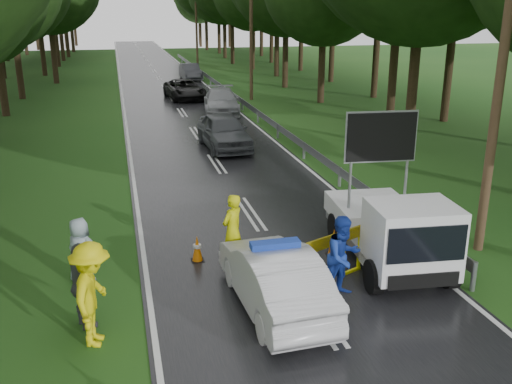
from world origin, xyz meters
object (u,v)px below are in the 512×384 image
object	(u,v)px
barrier	(319,251)
queue_car_first	(224,131)
queue_car_fourth	(190,72)
queue_car_second	(221,101)
police_sedan	(275,278)
civilian	(343,257)
work_truck	(393,229)
queue_car_third	(184,89)
officer	(232,230)

from	to	relation	value
barrier	queue_car_first	world-z (taller)	queue_car_first
barrier	queue_car_fourth	size ratio (longest dim) A/B	0.62
queue_car_second	police_sedan	bearing A→B (deg)	-89.97
police_sedan	queue_car_first	world-z (taller)	queue_car_first
civilian	queue_car_second	xyz separation A→B (m)	(1.49, 22.81, -0.21)
work_truck	queue_car_third	size ratio (longest dim) A/B	0.97
work_truck	police_sedan	bearing A→B (deg)	-153.53
queue_car_fourth	queue_car_second	bearing A→B (deg)	-92.70
work_truck	officer	xyz separation A→B (m)	(-3.73, 1.01, -0.07)
barrier	queue_car_fourth	bearing A→B (deg)	62.04
officer	queue_car_first	bearing A→B (deg)	-139.88
civilian	queue_car_first	xyz separation A→B (m)	(0.03, 14.11, -0.15)
police_sedan	queue_car_second	size ratio (longest dim) A/B	0.85
police_sedan	queue_car_fourth	distance (m)	39.79
police_sedan	queue_car_fourth	world-z (taller)	police_sedan
work_truck	queue_car_first	xyz separation A→B (m)	(-1.69, 12.99, -0.20)
civilian	queue_car_second	size ratio (longest dim) A/B	0.37
officer	queue_car_first	xyz separation A→B (m)	(2.03, 11.97, -0.12)
work_truck	queue_car_second	world-z (taller)	work_truck
queue_car_first	queue_car_third	xyz separation A→B (m)	(-0.00, 14.71, -0.11)
civilian	barrier	bearing A→B (deg)	107.34
work_truck	queue_car_fourth	size ratio (longest dim) A/B	1.11
queue_car_first	queue_car_second	bearing A→B (deg)	77.55
queue_car_first	queue_car_third	distance (m)	14.71
police_sedan	queue_car_first	bearing A→B (deg)	-99.63
officer	civilian	bearing A→B (deg)	92.95
police_sedan	civilian	distance (m)	1.60
police_sedan	civilian	world-z (taller)	civilian
work_truck	civilian	size ratio (longest dim) A/B	2.52
police_sedan	civilian	size ratio (longest dim) A/B	2.28
civilian	officer	bearing A→B (deg)	113.81
police_sedan	work_truck	distance (m)	3.55
queue_car_first	queue_car_fourth	xyz separation A→B (m)	(1.78, 25.37, -0.09)
queue_car_fourth	work_truck	bearing A→B (deg)	-91.75
police_sedan	queue_car_first	xyz separation A→B (m)	(1.60, 14.28, 0.09)
barrier	queue_car_first	distance (m)	13.61
officer	queue_car_first	world-z (taller)	officer
queue_car_second	queue_car_third	size ratio (longest dim) A/B	1.03
barrier	civilian	xyz separation A→B (m)	(0.37, -0.50, 0.04)
officer	queue_car_third	xyz separation A→B (m)	(2.03, 26.68, -0.23)
work_truck	queue_car_first	distance (m)	13.10
barrier	queue_car_third	size ratio (longest dim) A/B	0.54
queue_car_third	barrier	bearing A→B (deg)	-96.40
barrier	queue_car_fourth	world-z (taller)	queue_car_fourth
queue_car_second	civilian	bearing A→B (deg)	-86.11
barrier	queue_car_third	distance (m)	28.32
civilian	police_sedan	bearing A→B (deg)	166.90
queue_car_first	barrier	bearing A→B (deg)	-94.56
police_sedan	barrier	xyz separation A→B (m)	(1.20, 0.67, 0.20)
police_sedan	civilian	bearing A→B (deg)	-176.95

